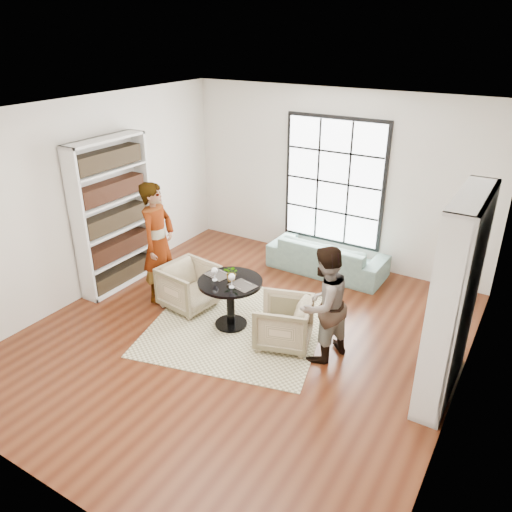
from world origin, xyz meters
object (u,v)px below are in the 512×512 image
Objects in this scene: sofa at (327,256)px; person_right at (323,305)px; wine_glass_left at (214,271)px; pedestal_table at (230,293)px; armchair_left at (189,286)px; wine_glass_right at (232,277)px; flower_centerpiece at (232,273)px; armchair_right at (283,322)px; person_left at (158,242)px.

person_right is (0.92, -2.29, 0.48)m from sofa.
sofa is 10.32× the size of wine_glass_left.
armchair_left is (-0.83, 0.12, -0.18)m from pedestal_table.
wine_glass_right is at bearing -8.79° from wine_glass_left.
pedestal_table is 0.45× the size of sofa.
pedestal_table is 0.31m from flower_centerpiece.
pedestal_table is at bearing -107.98° from armchair_right.
sofa is 2.51m from wine_glass_right.
wine_glass_left is 0.84× the size of flower_centerpiece.
person_left is (-1.38, 0.12, 0.41)m from pedestal_table.
flower_centerpiece reaches higher than sofa.
sofa is 2.52m from armchair_left.
armchair_right is 0.97m from flower_centerpiece.
flower_centerpiece is at bearing 28.28° from wine_glass_left.
wine_glass_right is (-0.35, -2.42, 0.57)m from sofa.
person_right is 1.28m from wine_glass_right.
flower_centerpiece is (0.02, 0.02, 0.31)m from pedestal_table.
armchair_left is 0.81m from person_left.
person_right reaches higher than sofa.
sofa is at bearing -23.18° from armchair_left.
person_left is 1.52m from wine_glass_right.
pedestal_table is 0.58× the size of person_right.
sofa is 1.07× the size of person_left.
flower_centerpiece is at bearing -72.35° from person_right.
wine_glass_right is 0.89× the size of flower_centerpiece.
wine_glass_left is (-0.19, -0.09, 0.33)m from pedestal_table.
armchair_right is at bearing 100.36° from sofa.
wine_glass_left reaches higher than armchair_right.
armchair_left is 3.65× the size of wine_glass_right.
wine_glass_left is (-1.03, -0.08, 0.53)m from armchair_right.
flower_centerpiece is at bearing 79.81° from sofa.
armchair_right is (0.37, -2.29, 0.04)m from sofa.
person_left reaches higher than pedestal_table.
armchair_left is 1.11m from wine_glass_right.
person_right reaches higher than pedestal_table.
armchair_right is 3.72× the size of wine_glass_left.
sofa is 2.37m from flower_centerpiece.
sofa is at bearing 171.89° from armchair_right.
person_right is at bearing -85.61° from armchair_left.
pedestal_table is 4.35× the size of wine_glass_right.
wine_glass_left is at bearing -109.88° from person_left.
person_left is 1.22× the size of person_right.
person_right is 1.59m from wine_glass_left.
sofa is 2.91m from person_left.
armchair_right is at bearing -0.59° from pedestal_table.
pedestal_table is 1.44m from person_left.
person_right is at bearing -1.22° from flower_centerpiece.
sofa is 2.53m from wine_glass_left.
wine_glass_right reaches higher than sofa.
person_left is at bearing 174.89° from pedestal_table.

